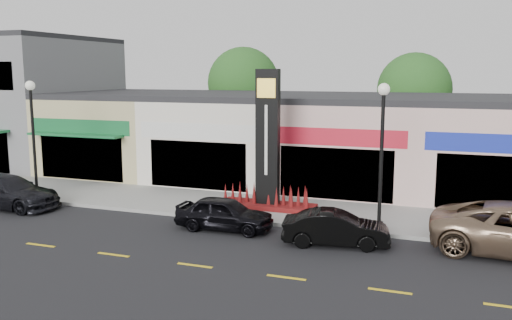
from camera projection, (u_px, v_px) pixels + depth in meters
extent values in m
plane|color=black|center=(159.00, 230.00, 20.81)|extent=(120.00, 120.00, 0.00)
cube|color=gray|center=(207.00, 203.00, 24.84)|extent=(52.00, 4.30, 0.15)
cube|color=gray|center=(184.00, 215.00, 22.75)|extent=(52.00, 0.20, 0.15)
cube|color=slate|center=(10.00, 102.00, 36.85)|extent=(12.00, 10.00, 8.00)
cube|color=#262628|center=(5.00, 40.00, 36.18)|extent=(12.00, 10.00, 0.30)
cube|color=black|center=(3.00, 76.00, 30.46)|extent=(1.40, 0.10, 1.60)
cube|color=tan|center=(131.00, 133.00, 33.96)|extent=(7.00, 10.00, 4.50)
cube|color=#262628|center=(130.00, 94.00, 33.58)|extent=(7.00, 10.00, 0.30)
cube|color=black|center=(81.00, 158.00, 29.50)|extent=(5.25, 0.10, 2.40)
cube|color=#166633|center=(80.00, 127.00, 29.23)|extent=(6.30, 0.12, 0.80)
cube|color=#166633|center=(75.00, 135.00, 28.87)|extent=(5.60, 0.90, 0.12)
cube|color=beige|center=(234.00, 137.00, 31.63)|extent=(7.00, 10.00, 4.50)
cube|color=#262628|center=(234.00, 96.00, 31.25)|extent=(7.00, 10.00, 0.30)
cube|color=black|center=(198.00, 165.00, 27.17)|extent=(5.25, 0.10, 2.40)
cube|color=silver|center=(197.00, 131.00, 26.90)|extent=(6.30, 0.12, 0.80)
cube|color=#D1A69F|center=(354.00, 142.00, 29.30)|extent=(7.00, 10.00, 4.50)
cube|color=#262628|center=(355.00, 98.00, 28.92)|extent=(7.00, 10.00, 0.30)
cube|color=black|center=(335.00, 174.00, 24.84)|extent=(5.25, 0.10, 2.40)
cube|color=red|center=(336.00, 137.00, 24.57)|extent=(6.30, 0.12, 0.80)
cube|color=#D1A69F|center=(495.00, 148.00, 26.97)|extent=(7.00, 10.00, 4.50)
cube|color=#262628|center=(498.00, 100.00, 26.58)|extent=(7.00, 10.00, 0.30)
cube|color=black|center=(502.00, 184.00, 22.51)|extent=(5.25, 0.10, 2.40)
cube|color=#1829A9|center=(505.00, 144.00, 22.23)|extent=(6.30, 0.12, 0.80)
cylinder|color=#382619|center=(244.00, 133.00, 40.01)|extent=(0.36, 0.36, 3.15)
sphere|color=#225019|center=(243.00, 83.00, 39.42)|extent=(5.20, 5.20, 5.20)
cylinder|color=#382619|center=(412.00, 141.00, 36.02)|extent=(0.36, 0.36, 2.97)
sphere|color=#225019|center=(414.00, 89.00, 35.48)|extent=(4.80, 4.80, 4.80)
cylinder|color=black|center=(37.00, 194.00, 25.75)|extent=(0.32, 0.32, 0.30)
cylinder|color=black|center=(34.00, 141.00, 25.35)|extent=(0.14, 0.14, 5.00)
sphere|color=silver|center=(30.00, 86.00, 24.93)|extent=(0.44, 0.44, 0.44)
cylinder|color=black|center=(379.00, 225.00, 20.42)|extent=(0.32, 0.32, 0.30)
cylinder|color=black|center=(381.00, 160.00, 20.02)|extent=(0.14, 0.14, 5.00)
sphere|color=silver|center=(384.00, 89.00, 19.60)|extent=(0.44, 0.44, 0.44)
cube|color=#5D1010|center=(268.00, 205.00, 23.67)|extent=(4.20, 1.30, 0.20)
cube|color=black|center=(268.00, 140.00, 23.21)|extent=(1.00, 0.40, 6.00)
cube|color=yellow|center=(266.00, 88.00, 22.65)|extent=(0.80, 0.05, 0.80)
cube|color=silver|center=(266.00, 140.00, 23.00)|extent=(0.12, 0.04, 3.00)
imported|color=black|center=(7.00, 192.00, 24.19)|extent=(2.04, 5.00, 1.45)
imported|color=black|center=(224.00, 213.00, 20.79)|extent=(1.58, 3.81, 1.29)
imported|color=black|center=(336.00, 228.00, 18.93)|extent=(1.90, 3.88, 1.22)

